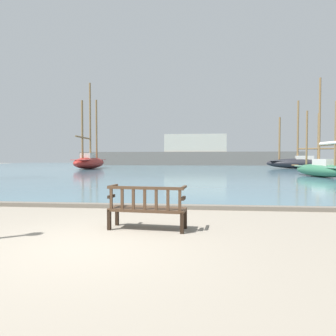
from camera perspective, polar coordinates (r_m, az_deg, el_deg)
The scene contains 8 objects.
ground_plane at distance 5.48m, azimuth -15.67°, elevation -13.99°, with size 160.00×160.00×0.00m, color gray.
harbor_water at distance 48.97m, azimuth 3.45°, elevation 0.18°, with size 100.00×80.00×0.08m, color slate.
quay_edge_kerb at distance 9.08m, azimuth -6.72°, elevation -7.21°, with size 40.00×0.30×0.12m, color #675F54.
park_bench at distance 6.30m, azimuth -4.00°, elevation -7.46°, with size 1.64×0.67×0.92m.
sailboat_distant_harbor at distance 25.42m, azimuth 27.05°, elevation 0.02°, with size 2.54×7.77×7.51m.
sailboat_nearest_port at distance 41.36m, azimuth -14.68°, elevation 1.30°, with size 2.83×10.24×11.47m.
sailboat_outer_starboard at distance 44.49m, azimuth 23.76°, elevation 1.07°, with size 8.84×3.97×9.21m.
far_breakwater at distance 59.86m, azimuth 4.16°, elevation 2.45°, with size 44.13×2.40×6.26m.
Camera 1 is at (1.94, -4.91, 1.49)m, focal length 32.00 mm.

